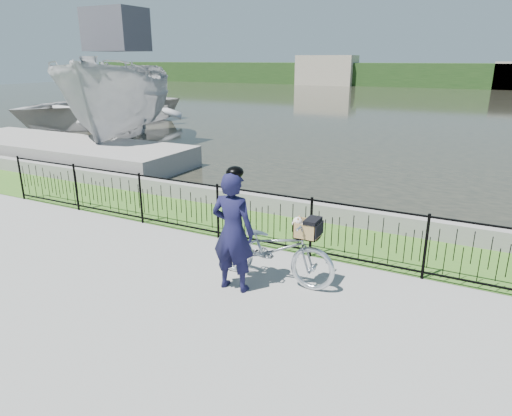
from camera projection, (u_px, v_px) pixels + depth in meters
The scene contains 12 objects.
ground at pixel (219, 280), 7.60m from camera, with size 120.00×120.00×0.00m, color gray.
grass_strip at pixel (283, 230), 9.80m from camera, with size 60.00×2.00×0.01m, color #3B6620.
water at pixel (442, 106), 35.49m from camera, with size 120.00×120.00×0.00m, color #28271E.
quay_wall at pixel (300, 209), 10.58m from camera, with size 60.00×0.30×0.40m, color gray.
fence at pixel (262, 219), 8.78m from camera, with size 14.00×0.06×1.15m, color black, non-canonical shape.
far_treeline at pixel (467, 76), 57.84m from camera, with size 120.00×6.00×3.00m, color #234119.
far_building_left at pixel (327, 70), 63.82m from camera, with size 8.00×4.00×4.00m, color #A39883.
dock at pixel (63, 151), 16.49m from camera, with size 10.00×3.00×0.70m, color gray.
bicycle_rig at pixel (273, 248), 7.44m from camera, with size 2.16×0.75×1.21m.
cyclist at pixel (233, 231), 7.04m from camera, with size 0.72×0.49×2.00m.
boat_near at pixel (122, 100), 18.64m from camera, with size 7.46×9.87×5.40m.
boat_far at pixel (97, 107), 25.21m from camera, with size 8.64×10.77×1.99m.
Camera 1 is at (3.68, -5.81, 3.51)m, focal length 32.00 mm.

